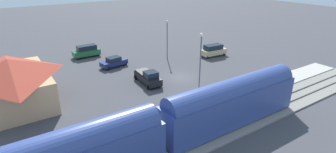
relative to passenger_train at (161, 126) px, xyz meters
name	(u,v)px	position (x,y,z in m)	size (l,w,h in m)	color
ground_plane	(180,77)	(14.00, -12.21, -2.86)	(200.00, 200.00, 0.00)	#424247
railway_track	(251,115)	(0.00, -12.21, -2.76)	(4.80, 70.00, 0.30)	gray
platform	(226,101)	(4.00, -12.21, -2.71)	(3.20, 46.00, 0.30)	#B7B2A8
passenger_train	(161,126)	(0.00, 0.00, 0.00)	(2.93, 34.50, 4.98)	#33478C
station_building	(12,81)	(18.00, 9.79, 0.16)	(12.50, 8.67, 5.81)	tan
pedestrian_on_platform	(211,100)	(3.57, -9.27, -1.58)	(0.36, 0.36, 1.71)	brown
pedestrian_waiting_far	(178,106)	(4.45, -5.09, -1.58)	(0.36, 0.36, 1.71)	brown
suv_green	(86,51)	(31.73, -3.47, -1.71)	(2.00, 4.92, 2.22)	#236638
sedan_navy	(114,62)	(23.78, -5.55, -1.98)	(2.51, 4.73, 1.74)	navy
pickup_black	(148,77)	(14.46, -6.89, -1.83)	(5.49, 2.70, 2.14)	black
suv_tan	(214,50)	(18.95, -23.66, -1.71)	(2.34, 5.04, 2.22)	#C6B284
light_pole_near_platform	(200,59)	(6.80, -10.05, 2.44)	(0.44, 0.44, 8.53)	#515156
light_pole_lot_center	(167,35)	(22.45, -15.47, 1.63)	(0.44, 0.44, 7.04)	#515156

